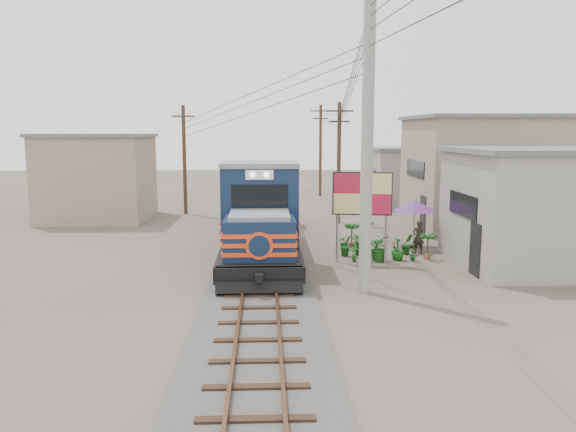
{
  "coord_description": "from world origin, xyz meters",
  "views": [
    {
      "loc": [
        0.2,
        -18.59,
        5.33
      ],
      "look_at": [
        1.05,
        2.15,
        2.2
      ],
      "focal_mm": 35.0,
      "sensor_mm": 36.0,
      "label": 1
    }
  ],
  "objects_px": {
    "locomotive": "(261,210)",
    "billboard": "(362,196)",
    "market_umbrella": "(415,206)",
    "vendor": "(418,237)"
  },
  "relations": [
    {
      "from": "locomotive",
      "to": "billboard",
      "type": "relative_size",
      "value": 4.36
    },
    {
      "from": "vendor",
      "to": "market_umbrella",
      "type": "bearing_deg",
      "value": -105.52
    },
    {
      "from": "billboard",
      "to": "vendor",
      "type": "height_order",
      "value": "billboard"
    },
    {
      "from": "locomotive",
      "to": "billboard",
      "type": "height_order",
      "value": "locomotive"
    },
    {
      "from": "locomotive",
      "to": "vendor",
      "type": "xyz_separation_m",
      "value": [
        6.92,
        -1.47,
        -1.01
      ]
    },
    {
      "from": "market_umbrella",
      "to": "vendor",
      "type": "distance_m",
      "value": 1.78
    },
    {
      "from": "locomotive",
      "to": "market_umbrella",
      "type": "xyz_separation_m",
      "value": [
        7.06,
        -0.18,
        0.2
      ]
    },
    {
      "from": "billboard",
      "to": "vendor",
      "type": "relative_size",
      "value": 2.52
    },
    {
      "from": "billboard",
      "to": "locomotive",
      "type": "bearing_deg",
      "value": 152.76
    },
    {
      "from": "locomotive",
      "to": "billboard",
      "type": "distance_m",
      "value": 5.24
    }
  ]
}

